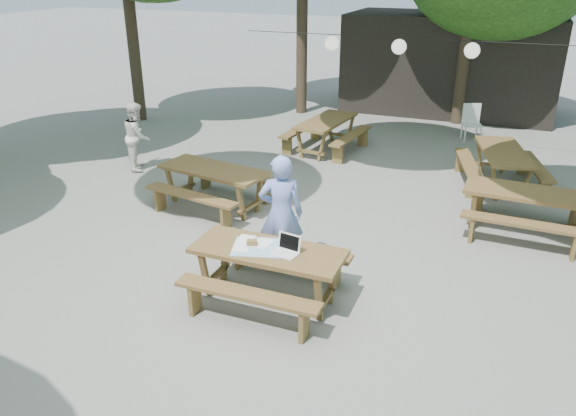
# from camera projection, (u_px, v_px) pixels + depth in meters

# --- Properties ---
(ground) EXTENTS (80.00, 80.00, 0.00)m
(ground) POSITION_uv_depth(u_px,v_px,m) (319.00, 260.00, 8.56)
(ground) COLOR slate
(ground) RESTS_ON ground
(pavilion) EXTENTS (6.00, 3.00, 2.80)m
(pavilion) POSITION_uv_depth(u_px,v_px,m) (450.00, 63.00, 16.75)
(pavilion) COLOR black
(pavilion) RESTS_ON ground
(main_picnic_table) EXTENTS (2.00, 1.58, 0.75)m
(main_picnic_table) POSITION_uv_depth(u_px,v_px,m) (268.00, 273.00, 7.43)
(main_picnic_table) COLOR #53371D
(main_picnic_table) RESTS_ON ground
(picnic_table_nw) EXTENTS (2.14, 1.87, 0.75)m
(picnic_table_nw) POSITION_uv_depth(u_px,v_px,m) (214.00, 187.00, 10.28)
(picnic_table_nw) COLOR #53371D
(picnic_table_nw) RESTS_ON ground
(picnic_table_ne) EXTENTS (2.03, 1.65, 0.75)m
(picnic_table_ne) POSITION_uv_depth(u_px,v_px,m) (525.00, 212.00, 9.27)
(picnic_table_ne) COLOR #53371D
(picnic_table_ne) RESTS_ON ground
(picnic_table_far_w) EXTENTS (1.80, 2.08, 0.75)m
(picnic_table_far_w) POSITION_uv_depth(u_px,v_px,m) (326.00, 135.00, 13.40)
(picnic_table_far_w) COLOR #53371D
(picnic_table_far_w) RESTS_ON ground
(picnic_table_far_e) EXTENTS (2.00, 2.23, 0.75)m
(picnic_table_far_e) POSITION_uv_depth(u_px,v_px,m) (501.00, 168.00, 11.25)
(picnic_table_far_e) COLOR #53371D
(picnic_table_far_e) RESTS_ON ground
(woman) EXTENTS (0.75, 0.62, 1.75)m
(woman) POSITION_uv_depth(u_px,v_px,m) (281.00, 213.00, 8.01)
(woman) COLOR #7A95DE
(woman) RESTS_ON ground
(second_person) EXTENTS (0.83, 0.89, 1.45)m
(second_person) POSITION_uv_depth(u_px,v_px,m) (137.00, 136.00, 12.09)
(second_person) COLOR white
(second_person) RESTS_ON ground
(plastic_chair) EXTENTS (0.56, 0.56, 0.90)m
(plastic_chair) POSITION_uv_depth(u_px,v_px,m) (471.00, 130.00, 14.24)
(plastic_chair) COLOR white
(plastic_chair) RESTS_ON ground
(laptop) EXTENTS (0.37, 0.31, 0.24)m
(laptop) POSITION_uv_depth(u_px,v_px,m) (287.00, 248.00, 7.18)
(laptop) COLOR white
(laptop) RESTS_ON main_picnic_table
(tabletop_clutter) EXTENTS (0.78, 0.71, 0.08)m
(tabletop_clutter) POSITION_uv_depth(u_px,v_px,m) (256.00, 246.00, 7.35)
(tabletop_clutter) COLOR #3B8FCB
(tabletop_clutter) RESTS_ON main_picnic_table
(paper_lanterns) EXTENTS (9.00, 0.34, 0.38)m
(paper_lanterns) POSITION_uv_depth(u_px,v_px,m) (400.00, 47.00, 12.75)
(paper_lanterns) COLOR black
(paper_lanterns) RESTS_ON ground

